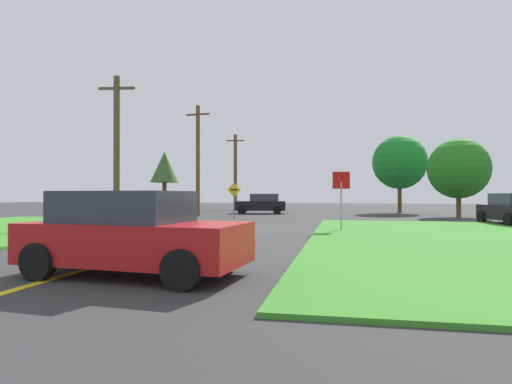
{
  "coord_description": "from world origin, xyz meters",
  "views": [
    {
      "loc": [
        5.2,
        -19.29,
        1.55
      ],
      "look_at": [
        0.63,
        3.75,
        1.7
      ],
      "focal_mm": 30.26,
      "sensor_mm": 36.0,
      "label": 1
    }
  ],
  "objects_px": {
    "oak_tree_right": "(459,169)",
    "parked_car_near_building": "(124,209)",
    "car_behind_on_main_road": "(133,234)",
    "utility_pole_mid": "(198,159)",
    "car_approaching_junction": "(261,204)",
    "pine_tree_center": "(164,168)",
    "direction_sign": "(234,197)",
    "stop_sign": "(341,190)",
    "utility_pole_far": "(235,171)",
    "utility_pole_near": "(117,149)",
    "car_on_crossroad": "(512,209)",
    "oak_tree_left": "(400,162)"
  },
  "relations": [
    {
      "from": "car_behind_on_main_road",
      "to": "utility_pole_near",
      "type": "xyz_separation_m",
      "value": [
        -6.8,
        11.57,
        2.97
      ]
    },
    {
      "from": "stop_sign",
      "to": "utility_pole_near",
      "type": "xyz_separation_m",
      "value": [
        -10.71,
        0.67,
        2.0
      ]
    },
    {
      "from": "utility_pole_far",
      "to": "oak_tree_left",
      "type": "distance_m",
      "value": 15.89
    },
    {
      "from": "oak_tree_right",
      "to": "car_on_crossroad",
      "type": "bearing_deg",
      "value": -86.02
    },
    {
      "from": "car_behind_on_main_road",
      "to": "car_on_crossroad",
      "type": "height_order",
      "value": "same"
    },
    {
      "from": "utility_pole_mid",
      "to": "direction_sign",
      "type": "xyz_separation_m",
      "value": [
        3.51,
        -3.22,
        -2.7
      ]
    },
    {
      "from": "parked_car_near_building",
      "to": "utility_pole_mid",
      "type": "bearing_deg",
      "value": 90.79
    },
    {
      "from": "pine_tree_center",
      "to": "oak_tree_right",
      "type": "height_order",
      "value": "oak_tree_right"
    },
    {
      "from": "parked_car_near_building",
      "to": "utility_pole_near",
      "type": "bearing_deg",
      "value": -66.27
    },
    {
      "from": "stop_sign",
      "to": "utility_pole_near",
      "type": "relative_size",
      "value": 0.34
    },
    {
      "from": "pine_tree_center",
      "to": "oak_tree_right",
      "type": "relative_size",
      "value": 0.97
    },
    {
      "from": "direction_sign",
      "to": "oak_tree_right",
      "type": "distance_m",
      "value": 15.75
    },
    {
      "from": "utility_pole_mid",
      "to": "car_approaching_junction",
      "type": "bearing_deg",
      "value": 52.77
    },
    {
      "from": "oak_tree_right",
      "to": "parked_car_near_building",
      "type": "bearing_deg",
      "value": -149.7
    },
    {
      "from": "car_on_crossroad",
      "to": "parked_car_near_building",
      "type": "bearing_deg",
      "value": 92.0
    },
    {
      "from": "utility_pole_mid",
      "to": "oak_tree_left",
      "type": "relative_size",
      "value": 1.21
    },
    {
      "from": "pine_tree_center",
      "to": "oak_tree_right",
      "type": "xyz_separation_m",
      "value": [
        23.01,
        -3.07,
        -0.54
      ]
    },
    {
      "from": "pine_tree_center",
      "to": "car_on_crossroad",
      "type": "bearing_deg",
      "value": -25.07
    },
    {
      "from": "car_approaching_junction",
      "to": "car_behind_on_main_road",
      "type": "xyz_separation_m",
      "value": [
        2.53,
        -27.07,
        0.0
      ]
    },
    {
      "from": "car_approaching_junction",
      "to": "utility_pole_near",
      "type": "xyz_separation_m",
      "value": [
        -4.26,
        -15.5,
        2.97
      ]
    },
    {
      "from": "utility_pole_far",
      "to": "direction_sign",
      "type": "distance_m",
      "value": 16.44
    },
    {
      "from": "utility_pole_far",
      "to": "oak_tree_right",
      "type": "bearing_deg",
      "value": -29.28
    },
    {
      "from": "car_behind_on_main_road",
      "to": "utility_pole_far",
      "type": "height_order",
      "value": "utility_pole_far"
    },
    {
      "from": "utility_pole_mid",
      "to": "oak_tree_right",
      "type": "height_order",
      "value": "utility_pole_mid"
    },
    {
      "from": "parked_car_near_building",
      "to": "oak_tree_left",
      "type": "height_order",
      "value": "oak_tree_left"
    },
    {
      "from": "stop_sign",
      "to": "oak_tree_left",
      "type": "bearing_deg",
      "value": -108.36
    },
    {
      "from": "oak_tree_left",
      "to": "utility_pole_mid",
      "type": "bearing_deg",
      "value": -149.82
    },
    {
      "from": "stop_sign",
      "to": "car_approaching_junction",
      "type": "relative_size",
      "value": 0.58
    },
    {
      "from": "car_behind_on_main_road",
      "to": "oak_tree_right",
      "type": "height_order",
      "value": "oak_tree_right"
    },
    {
      "from": "pine_tree_center",
      "to": "oak_tree_right",
      "type": "distance_m",
      "value": 23.22
    },
    {
      "from": "parked_car_near_building",
      "to": "direction_sign",
      "type": "xyz_separation_m",
      "value": [
        4.5,
        5.77,
        0.63
      ]
    },
    {
      "from": "oak_tree_left",
      "to": "car_approaching_junction",
      "type": "bearing_deg",
      "value": -161.25
    },
    {
      "from": "pine_tree_center",
      "to": "utility_pole_mid",
      "type": "bearing_deg",
      "value": -47.44
    },
    {
      "from": "car_approaching_junction",
      "to": "car_on_crossroad",
      "type": "height_order",
      "value": "same"
    },
    {
      "from": "stop_sign",
      "to": "car_on_crossroad",
      "type": "xyz_separation_m",
      "value": [
        8.53,
        5.48,
        -0.96
      ]
    },
    {
      "from": "car_behind_on_main_road",
      "to": "parked_car_near_building",
      "type": "bearing_deg",
      "value": 124.61
    },
    {
      "from": "utility_pole_near",
      "to": "pine_tree_center",
      "type": "bearing_deg",
      "value": 105.25
    },
    {
      "from": "pine_tree_center",
      "to": "oak_tree_left",
      "type": "bearing_deg",
      "value": 9.99
    },
    {
      "from": "car_approaching_junction",
      "to": "utility_pole_far",
      "type": "relative_size",
      "value": 0.57
    },
    {
      "from": "utility_pole_far",
      "to": "direction_sign",
      "type": "bearing_deg",
      "value": -76.34
    },
    {
      "from": "direction_sign",
      "to": "stop_sign",
      "type": "bearing_deg",
      "value": -50.17
    },
    {
      "from": "car_on_crossroad",
      "to": "direction_sign",
      "type": "height_order",
      "value": "direction_sign"
    },
    {
      "from": "car_approaching_junction",
      "to": "utility_pole_mid",
      "type": "distance_m",
      "value": 7.03
    },
    {
      "from": "car_approaching_junction",
      "to": "pine_tree_center",
      "type": "height_order",
      "value": "pine_tree_center"
    },
    {
      "from": "stop_sign",
      "to": "utility_pole_mid",
      "type": "bearing_deg",
      "value": -52.37
    },
    {
      "from": "car_behind_on_main_road",
      "to": "direction_sign",
      "type": "relative_size",
      "value": 1.88
    },
    {
      "from": "car_approaching_junction",
      "to": "car_behind_on_main_road",
      "type": "relative_size",
      "value": 1.0
    },
    {
      "from": "oak_tree_left",
      "to": "pine_tree_center",
      "type": "xyz_separation_m",
      "value": [
        -19.94,
        -3.51,
        -0.42
      ]
    },
    {
      "from": "car_behind_on_main_road",
      "to": "utility_pole_mid",
      "type": "height_order",
      "value": "utility_pole_mid"
    },
    {
      "from": "pine_tree_center",
      "to": "direction_sign",
      "type": "bearing_deg",
      "value": -45.49
    }
  ]
}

